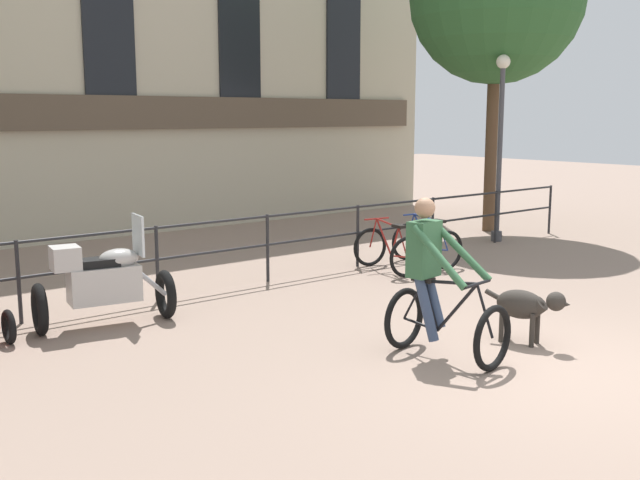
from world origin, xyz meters
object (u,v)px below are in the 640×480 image
Objects in this scene: dog at (527,305)px; parked_bicycle_mid_left at (427,244)px; parked_motorcycle at (103,281)px; street_lamp at (500,137)px; parked_bicycle_near_lamp at (388,250)px; cyclist_with_bike at (436,287)px.

parked_bicycle_mid_left is at bearing 40.91° from dog.
street_lamp is (8.81, 0.89, 1.55)m from parked_motorcycle.
street_lamp is (5.42, 4.57, 1.67)m from dog.
street_lamp reaches higher than parked_bicycle_near_lamp.
cyclist_with_bike is at bearing 49.09° from parked_bicycle_mid_left.
street_lamp reaches higher than parked_bicycle_mid_left.
parked_motorcycle reaches higher than parked_bicycle_mid_left.
parked_bicycle_mid_left is at bearing -78.93° from parked_motorcycle.
cyclist_with_bike reaches higher than parked_bicycle_mid_left.
parked_bicycle_near_lamp is (1.56, 3.80, -0.09)m from dog.
parked_bicycle_near_lamp and parked_bicycle_mid_left have the same top height.
parked_bicycle_mid_left is (5.88, 0.12, -0.20)m from parked_motorcycle.
parked_bicycle_near_lamp is 1.03× the size of parked_bicycle_mid_left.
dog is 0.83× the size of parked_bicycle_mid_left.
street_lamp reaches higher than cyclist_with_bike.
dog is 0.26× the size of street_lamp.
dog is 4.54m from parked_bicycle_mid_left.
parked_bicycle_near_lamp is at bearing 44.33° from cyclist_with_bike.
cyclist_with_bike is 1.75× the size of dog.
parked_motorcycle is at bearing 116.42° from cyclist_with_bike.
street_lamp is at bearing 24.23° from dog.
parked_bicycle_mid_left is (3.61, 3.45, -0.41)m from cyclist_with_bike.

